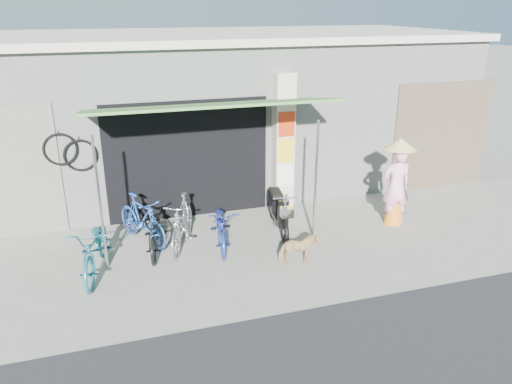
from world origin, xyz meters
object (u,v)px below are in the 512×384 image
object	(u,v)px
moped	(278,210)
bike_teal	(96,248)
bike_black	(156,231)
bike_blue	(142,219)
bike_navy	(221,226)
bike_silver	(182,223)
street_dog	(299,250)
nun	(397,183)

from	to	relation	value
moped	bike_teal	bearing A→B (deg)	-160.46
bike_black	moped	size ratio (longest dim) A/B	0.94
bike_teal	bike_blue	distance (m)	1.30
bike_teal	bike_navy	bearing A→B (deg)	19.52
bike_blue	bike_teal	bearing A→B (deg)	-157.39
bike_silver	street_dog	bearing A→B (deg)	-13.75
bike_black	moped	distance (m)	2.47
bike_blue	bike_silver	world-z (taller)	bike_silver
bike_navy	street_dog	xyz separation A→B (m)	(1.12, -1.11, -0.13)
bike_teal	moped	distance (m)	3.58
bike_blue	street_dog	bearing A→B (deg)	-61.14
nun	bike_black	bearing A→B (deg)	2.08
nun	street_dog	bearing A→B (deg)	27.24
bike_teal	bike_black	world-z (taller)	bike_teal
bike_teal	bike_black	distance (m)	1.17
bike_blue	bike_navy	bearing A→B (deg)	-50.62
bike_teal	bike_blue	bearing A→B (deg)	59.70
bike_silver	bike_navy	xyz separation A→B (m)	(0.71, -0.18, -0.08)
bike_teal	bike_silver	xyz separation A→B (m)	(1.54, 0.54, 0.03)
bike_silver	moped	xyz separation A→B (m)	(1.97, 0.20, -0.08)
bike_silver	bike_navy	size ratio (longest dim) A/B	1.05
bike_teal	street_dog	xyz separation A→B (m)	(3.37, -0.75, -0.18)
bike_navy	street_dog	distance (m)	1.58
bike_silver	bike_teal	bearing A→B (deg)	-139.51
nun	bike_blue	bearing A→B (deg)	-3.08
bike_silver	bike_navy	distance (m)	0.73
street_dog	bike_silver	bearing A→B (deg)	57.70
bike_teal	moped	world-z (taller)	bike_teal
street_dog	moped	bearing A→B (deg)	-2.63
street_dog	nun	size ratio (longest dim) A/B	0.38
bike_blue	bike_silver	bearing A→B (deg)	-59.52
street_dog	nun	world-z (taller)	nun
bike_blue	nun	distance (m)	5.14
bike_navy	bike_teal	bearing A→B (deg)	-161.77
bike_navy	bike_black	bearing A→B (deg)	-178.20
moped	nun	bearing A→B (deg)	-1.29
bike_silver	street_dog	size ratio (longest dim) A/B	2.41
bike_teal	bike_navy	distance (m)	2.28
bike_blue	moped	distance (m)	2.67
bike_teal	nun	distance (m)	5.95
bike_blue	bike_black	size ratio (longest dim) A/B	1.01
bike_navy	moped	world-z (taller)	moped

